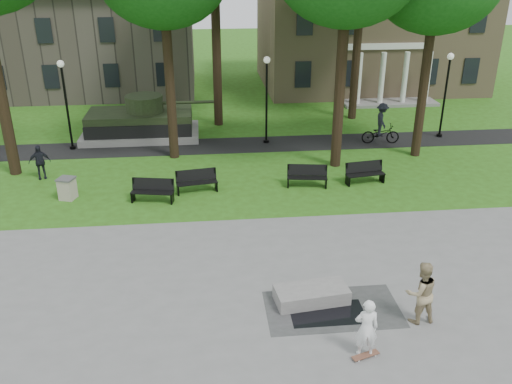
% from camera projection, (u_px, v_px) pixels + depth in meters
% --- Properties ---
extents(ground, '(120.00, 120.00, 0.00)m').
position_uv_depth(ground, '(294.00, 257.00, 18.93)').
color(ground, '#2D5514').
rests_on(ground, ground).
extents(plaza, '(22.00, 16.00, 0.02)m').
position_uv_depth(plaza, '(325.00, 353.00, 14.39)').
color(plaza, gray).
rests_on(plaza, ground).
extents(footpath, '(44.00, 2.60, 0.01)m').
position_uv_depth(footpath, '(258.00, 144.00, 29.82)').
color(footpath, black).
rests_on(footpath, ground).
extents(building_right, '(17.00, 12.00, 8.60)m').
position_uv_depth(building_right, '(368.00, 27.00, 41.68)').
color(building_right, '#9E8460').
rests_on(building_right, ground).
extents(building_left, '(15.00, 10.00, 7.20)m').
position_uv_depth(building_left, '(92.00, 40.00, 40.49)').
color(building_left, '#4C443D').
rests_on(building_left, ground).
extents(lamp_left, '(0.36, 0.36, 4.73)m').
position_uv_depth(lamp_left, '(66.00, 98.00, 28.02)').
color(lamp_left, black).
rests_on(lamp_left, ground).
extents(lamp_mid, '(0.36, 0.36, 4.73)m').
position_uv_depth(lamp_mid, '(267.00, 93.00, 29.00)').
color(lamp_mid, black).
rests_on(lamp_mid, ground).
extents(lamp_right, '(0.36, 0.36, 4.73)m').
position_uv_depth(lamp_right, '(446.00, 89.00, 29.93)').
color(lamp_right, black).
rests_on(lamp_right, ground).
extents(tank_monument, '(7.45, 3.40, 2.40)m').
position_uv_depth(tank_monument, '(141.00, 122.00, 30.69)').
color(tank_monument, gray).
rests_on(tank_monument, ground).
extents(puddle, '(2.20, 1.20, 0.00)m').
position_uv_depth(puddle, '(328.00, 313.00, 15.95)').
color(puddle, black).
rests_on(puddle, plaza).
extents(concrete_block, '(2.31, 1.26, 0.45)m').
position_uv_depth(concrete_block, '(311.00, 295.00, 16.44)').
color(concrete_block, gray).
rests_on(concrete_block, plaza).
extents(skateboard, '(0.80, 0.43, 0.07)m').
position_uv_depth(skateboard, '(365.00, 356.00, 14.23)').
color(skateboard, brown).
rests_on(skateboard, plaza).
extents(skateboarder, '(0.66, 0.46, 1.72)m').
position_uv_depth(skateboarder, '(366.00, 328.00, 13.99)').
color(skateboarder, white).
rests_on(skateboarder, plaza).
extents(friend_watching, '(0.99, 0.81, 1.92)m').
position_uv_depth(friend_watching, '(421.00, 293.00, 15.27)').
color(friend_watching, tan).
rests_on(friend_watching, plaza).
extents(pedestrian_walker, '(1.04, 0.67, 1.64)m').
position_uv_depth(pedestrian_walker, '(40.00, 162.00, 25.09)').
color(pedestrian_walker, black).
rests_on(pedestrian_walker, ground).
extents(cyclist, '(2.12, 1.22, 2.26)m').
position_uv_depth(cyclist, '(381.00, 127.00, 29.65)').
color(cyclist, black).
rests_on(cyclist, ground).
extents(park_bench_0, '(1.85, 0.85, 1.00)m').
position_uv_depth(park_bench_0, '(152.00, 190.00, 22.91)').
color(park_bench_0, black).
rests_on(park_bench_0, ground).
extents(park_bench_1, '(1.85, 0.80, 1.00)m').
position_uv_depth(park_bench_1, '(197.00, 180.00, 23.84)').
color(park_bench_1, black).
rests_on(park_bench_1, ground).
extents(park_bench_2, '(1.85, 0.80, 1.00)m').
position_uv_depth(park_bench_2, '(307.00, 175.00, 24.37)').
color(park_bench_2, black).
rests_on(park_bench_2, ground).
extents(park_bench_3, '(1.85, 0.78, 1.00)m').
position_uv_depth(park_bench_3, '(365.00, 172.00, 24.74)').
color(park_bench_3, black).
rests_on(park_bench_3, ground).
extents(trash_bin, '(0.83, 0.83, 0.96)m').
position_uv_depth(trash_bin, '(67.00, 188.00, 23.15)').
color(trash_bin, '#BAAD99').
rests_on(trash_bin, ground).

